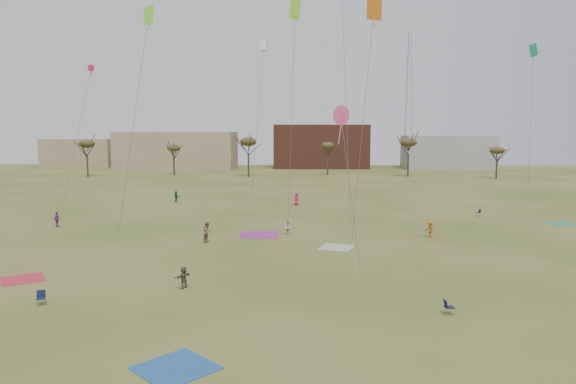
{
  "coord_description": "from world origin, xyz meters",
  "views": [
    {
      "loc": [
        1.7,
        -29.72,
        10.38
      ],
      "look_at": [
        0.0,
        12.0,
        5.5
      ],
      "focal_mm": 32.83,
      "sensor_mm": 36.0,
      "label": 1
    }
  ],
  "objects_px": {
    "camp_chair_left": "(41,301)",
    "camp_chair_right": "(478,214)",
    "camp_chair_center": "(449,310)",
    "radio_tower": "(408,100)"
  },
  "relations": [
    {
      "from": "camp_chair_left",
      "to": "camp_chair_center",
      "type": "height_order",
      "value": "same"
    },
    {
      "from": "camp_chair_left",
      "to": "camp_chair_right",
      "type": "bearing_deg",
      "value": 20.84
    },
    {
      "from": "camp_chair_left",
      "to": "camp_chair_center",
      "type": "xyz_separation_m",
      "value": [
        23.95,
        -0.62,
        0.0
      ]
    },
    {
      "from": "camp_chair_right",
      "to": "camp_chair_left",
      "type": "bearing_deg",
      "value": -55.87
    },
    {
      "from": "camp_chair_center",
      "to": "radio_tower",
      "type": "xyz_separation_m",
      "value": [
        20.34,
        125.52,
        18.95
      ]
    },
    {
      "from": "camp_chair_left",
      "to": "radio_tower",
      "type": "xyz_separation_m",
      "value": [
        44.29,
        124.9,
        18.95
      ]
    },
    {
      "from": "camp_chair_center",
      "to": "radio_tower",
      "type": "relative_size",
      "value": 0.02
    },
    {
      "from": "camp_chair_left",
      "to": "camp_chair_right",
      "type": "distance_m",
      "value": 50.26
    },
    {
      "from": "radio_tower",
      "to": "camp_chair_right",
      "type": "bearing_deg",
      "value": -94.86
    },
    {
      "from": "camp_chair_right",
      "to": "radio_tower",
      "type": "distance_m",
      "value": 92.73
    }
  ]
}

